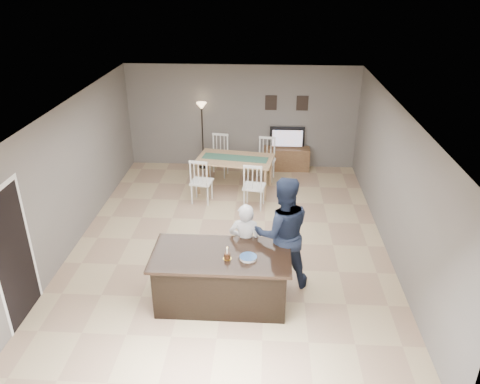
# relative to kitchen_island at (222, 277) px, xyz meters

# --- Properties ---
(floor) EXTENTS (8.00, 8.00, 0.00)m
(floor) POSITION_rel_kitchen_island_xyz_m (0.00, 1.80, -0.45)
(floor) COLOR tan
(floor) RESTS_ON ground
(room_shell) EXTENTS (8.00, 8.00, 8.00)m
(room_shell) POSITION_rel_kitchen_island_xyz_m (0.00, 1.80, 1.22)
(room_shell) COLOR slate
(room_shell) RESTS_ON floor
(kitchen_island) EXTENTS (2.15, 1.10, 0.90)m
(kitchen_island) POSITION_rel_kitchen_island_xyz_m (0.00, 0.00, 0.00)
(kitchen_island) COLOR black
(kitchen_island) RESTS_ON floor
(tv_console) EXTENTS (1.20, 0.40, 0.60)m
(tv_console) POSITION_rel_kitchen_island_xyz_m (1.20, 5.57, -0.15)
(tv_console) COLOR brown
(tv_console) RESTS_ON floor
(television) EXTENTS (0.91, 0.12, 0.53)m
(television) POSITION_rel_kitchen_island_xyz_m (1.20, 5.64, 0.41)
(television) COLOR black
(television) RESTS_ON tv_console
(tv_screen_glow) EXTENTS (0.78, 0.00, 0.78)m
(tv_screen_glow) POSITION_rel_kitchen_island_xyz_m (1.20, 5.56, 0.42)
(tv_screen_glow) COLOR #D65C17
(tv_screen_glow) RESTS_ON tv_console
(picture_frames) EXTENTS (1.10, 0.02, 0.38)m
(picture_frames) POSITION_rel_kitchen_island_xyz_m (1.15, 5.78, 1.30)
(picture_frames) COLOR black
(picture_frames) RESTS_ON room_shell
(doorway) EXTENTS (0.00, 2.10, 2.65)m
(doorway) POSITION_rel_kitchen_island_xyz_m (-2.99, -0.50, 0.80)
(doorway) COLOR black
(doorway) RESTS_ON floor
(woman) EXTENTS (0.56, 0.39, 1.48)m
(woman) POSITION_rel_kitchen_island_xyz_m (0.35, 0.55, 0.29)
(woman) COLOR silver
(woman) RESTS_ON floor
(man) EXTENTS (1.06, 0.88, 1.96)m
(man) POSITION_rel_kitchen_island_xyz_m (0.95, 0.55, 0.52)
(man) COLOR #192238
(man) RESTS_ON floor
(birthday_cake) EXTENTS (0.13, 0.13, 0.21)m
(birthday_cake) POSITION_rel_kitchen_island_xyz_m (0.11, -0.13, 0.49)
(birthday_cake) COLOR #EABF44
(birthday_cake) RESTS_ON kitchen_island
(plate_stack) EXTENTS (0.26, 0.26, 0.04)m
(plate_stack) POSITION_rel_kitchen_island_xyz_m (0.42, -0.11, 0.47)
(plate_stack) COLOR white
(plate_stack) RESTS_ON kitchen_island
(dining_table) EXTENTS (1.96, 2.22, 1.07)m
(dining_table) POSITION_rel_kitchen_island_xyz_m (-0.07, 4.20, 0.23)
(dining_table) COLOR tan
(dining_table) RESTS_ON floor
(floor_lamp) EXTENTS (0.27, 0.27, 1.77)m
(floor_lamp) POSITION_rel_kitchen_island_xyz_m (-1.02, 5.59, 0.92)
(floor_lamp) COLOR black
(floor_lamp) RESTS_ON floor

